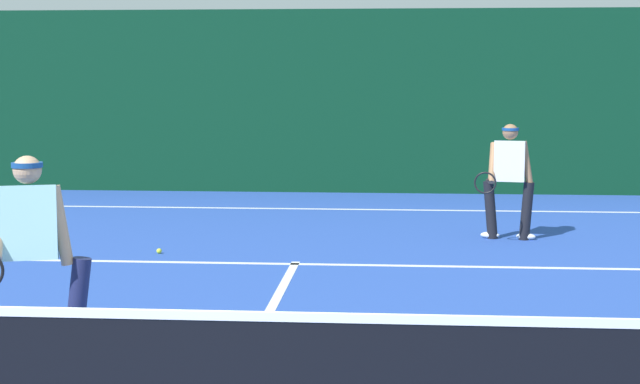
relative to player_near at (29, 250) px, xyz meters
name	(u,v)px	position (x,y,z in m)	size (l,w,h in m)	color
court_line_baseline_far	(324,209)	(1.64, 8.80, -0.90)	(10.52, 0.10, 0.01)	white
court_line_service	(295,264)	(1.64, 4.09, -0.90)	(8.58, 0.10, 0.01)	white
court_line_centre	(259,332)	(1.64, 1.03, -0.90)	(0.10, 6.40, 0.01)	white
player_near	(29,250)	(0.00, 0.00, 0.00)	(0.95, 0.92, 1.64)	#1E234C
player_far	(509,176)	(4.37, 6.06, -0.03)	(0.90, 0.83, 1.58)	black
tennis_ball_extra	(159,251)	(-0.14, 4.63, -0.87)	(0.07, 0.07, 0.07)	#D1E033
back_fence_windscreen	(333,102)	(1.64, 11.13, 0.83)	(19.24, 0.12, 3.46)	#0A361F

